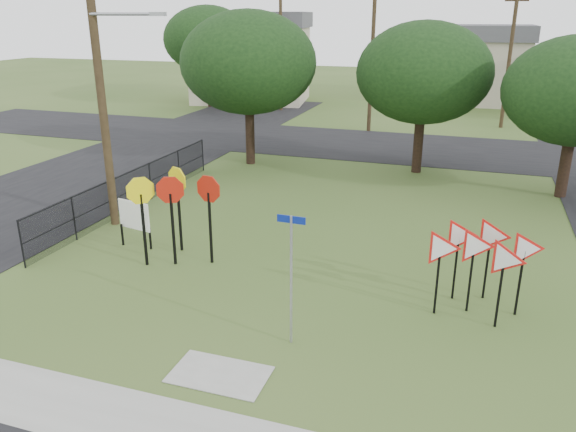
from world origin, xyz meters
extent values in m
plane|color=#36501E|center=(0.00, 0.00, 0.00)|extent=(140.00, 140.00, 0.00)
cube|color=black|center=(-12.00, 10.00, 0.01)|extent=(8.00, 50.00, 0.02)
cube|color=black|center=(0.00, 20.00, 0.01)|extent=(60.00, 8.00, 0.02)
cube|color=gray|center=(0.00, -2.40, 0.01)|extent=(2.00, 1.20, 0.02)
cylinder|color=#989AA0|center=(1.01, -0.77, 1.52)|extent=(0.06, 0.06, 3.04)
cube|color=navy|center=(1.01, -0.77, 2.96)|extent=(0.63, 0.04, 0.16)
cube|color=black|center=(-3.58, 2.17, 1.09)|extent=(0.07, 0.07, 2.19)
cube|color=black|center=(-2.60, 2.60, 1.09)|extent=(0.07, 0.07, 2.19)
cube|color=black|center=(-4.35, 1.84, 1.09)|extent=(0.07, 0.07, 2.19)
cube|color=black|center=(-3.91, 3.15, 1.09)|extent=(0.07, 0.07, 2.19)
cube|color=black|center=(3.96, 1.62, 0.85)|extent=(0.06, 0.06, 1.71)
cube|color=black|center=(4.72, 2.00, 0.85)|extent=(0.06, 0.06, 1.71)
cube|color=black|center=(5.39, 1.43, 0.85)|extent=(0.06, 0.06, 1.71)
cube|color=black|center=(4.34, 2.57, 0.85)|extent=(0.06, 0.06, 1.71)
cube|color=black|center=(5.10, 2.86, 0.85)|extent=(0.06, 0.06, 1.71)
cube|color=black|center=(5.86, 2.19, 0.85)|extent=(0.06, 0.06, 1.71)
cube|color=black|center=(-5.90, 2.91, 0.36)|extent=(0.05, 0.05, 0.72)
cube|color=black|center=(-4.87, 2.91, 0.36)|extent=(0.05, 0.05, 0.72)
cube|color=white|center=(-5.38, 2.91, 1.07)|extent=(1.21, 0.28, 0.92)
cylinder|color=#3F301D|center=(-7.30, 4.50, 5.00)|extent=(0.28, 0.28, 10.00)
cylinder|color=#989AA0|center=(-6.10, 4.40, 7.00)|extent=(2.40, 0.10, 0.10)
cube|color=#989AA0|center=(-4.90, 4.40, 7.00)|extent=(0.50, 0.18, 0.12)
cylinder|color=#3F301D|center=(-2.00, 24.00, 4.50)|extent=(0.24, 0.24, 9.00)
cylinder|color=#3F301D|center=(6.00, 28.00, 4.25)|extent=(0.24, 0.24, 8.50)
cube|color=#3F301D|center=(6.00, 28.00, 7.80)|extent=(1.40, 0.10, 0.10)
cylinder|color=#3F301D|center=(-10.00, 30.00, 4.50)|extent=(0.24, 0.24, 9.00)
cylinder|color=black|center=(-7.60, 0.50, 0.75)|extent=(0.05, 0.05, 1.50)
cylinder|color=black|center=(-7.60, 2.80, 0.75)|extent=(0.05, 0.05, 1.50)
cylinder|color=black|center=(-7.60, 5.10, 0.75)|extent=(0.05, 0.05, 1.50)
cylinder|color=black|center=(-7.60, 7.40, 0.75)|extent=(0.05, 0.05, 1.50)
cylinder|color=black|center=(-7.60, 9.70, 0.75)|extent=(0.05, 0.05, 1.50)
cylinder|color=black|center=(-7.60, 12.00, 0.75)|extent=(0.05, 0.05, 1.50)
cube|color=black|center=(-7.60, 6.25, 1.46)|extent=(0.03, 11.50, 0.03)
cube|color=black|center=(-7.60, 6.25, 0.75)|extent=(0.03, 11.50, 0.03)
cube|color=black|center=(-7.60, 6.25, 0.75)|extent=(0.01, 11.50, 1.50)
cube|color=#C1B69B|center=(-14.00, 34.00, 3.00)|extent=(10.08, 8.46, 6.00)
cube|color=#4E4E53|center=(-14.00, 34.00, 6.60)|extent=(10.58, 8.88, 1.20)
cube|color=#C1B69B|center=(4.00, 40.00, 2.50)|extent=(8.00, 8.00, 5.00)
cube|color=#4E4E53|center=(4.00, 40.00, 5.60)|extent=(8.40, 8.40, 1.20)
cylinder|color=black|center=(-6.00, 14.00, 1.31)|extent=(0.44, 0.44, 2.62)
ellipsoid|color=black|center=(-6.00, 14.00, 4.87)|extent=(6.40, 6.40, 4.80)
cylinder|color=black|center=(2.00, 15.00, 1.22)|extent=(0.44, 0.44, 2.45)
ellipsoid|color=black|center=(2.00, 15.00, 4.55)|extent=(6.00, 6.00, 4.50)
cylinder|color=black|center=(8.00, 13.00, 1.14)|extent=(0.44, 0.44, 2.27)
cylinder|color=black|center=(-16.00, 30.00, 1.40)|extent=(0.44, 0.44, 2.80)
ellipsoid|color=black|center=(-16.00, 30.00, 5.18)|extent=(6.80, 6.80, 5.10)
camera|label=1|loc=(4.45, -11.18, 6.98)|focal=35.00mm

